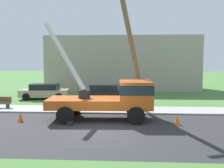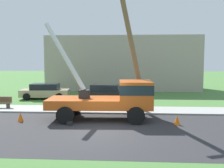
# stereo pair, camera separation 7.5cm
# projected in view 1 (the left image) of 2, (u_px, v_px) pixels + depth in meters

# --- Properties ---
(ground_plane) EXTENTS (120.00, 120.00, 0.00)m
(ground_plane) POSITION_uv_depth(u_px,v_px,m) (113.00, 97.00, 25.29)
(ground_plane) COLOR #477538
(road_asphalt) EXTENTS (80.00, 8.08, 0.01)m
(road_asphalt) POSITION_uv_depth(u_px,v_px,m) (100.00, 130.00, 13.36)
(road_asphalt) COLOR #2B2B2D
(road_asphalt) RESTS_ON ground
(sidewalk_strip) EXTENTS (80.00, 2.53, 0.10)m
(sidewalk_strip) POSITION_uv_depth(u_px,v_px,m) (108.00, 110.00, 18.63)
(sidewalk_strip) COLOR #9E9E99
(sidewalk_strip) RESTS_ON ground
(utility_truck) EXTENTS (6.85, 3.21, 5.98)m
(utility_truck) POSITION_uv_depth(u_px,v_px,m) (114.00, 96.00, 15.67)
(utility_truck) COLOR #C65119
(utility_truck) RESTS_ON ground
(leaning_utility_pole) EXTENTS (2.65, 1.94, 8.79)m
(leaning_utility_pole) POSITION_uv_depth(u_px,v_px,m) (132.00, 46.00, 16.88)
(leaning_utility_pole) COLOR brown
(leaning_utility_pole) RESTS_ON ground
(traffic_cone_ahead) EXTENTS (0.36, 0.36, 0.56)m
(traffic_cone_ahead) POSITION_uv_depth(u_px,v_px,m) (177.00, 120.00, 14.48)
(traffic_cone_ahead) COLOR orange
(traffic_cone_ahead) RESTS_ON ground
(traffic_cone_behind) EXTENTS (0.36, 0.36, 0.56)m
(traffic_cone_behind) POSITION_uv_depth(u_px,v_px,m) (20.00, 117.00, 15.19)
(traffic_cone_behind) COLOR orange
(traffic_cone_behind) RESTS_ON ground
(traffic_cone_curbside) EXTENTS (0.36, 0.36, 0.56)m
(traffic_cone_curbside) POSITION_uv_depth(u_px,v_px,m) (130.00, 111.00, 16.82)
(traffic_cone_curbside) COLOR orange
(traffic_cone_curbside) RESTS_ON ground
(parked_sedan_tan) EXTENTS (4.53, 2.25, 1.42)m
(parked_sedan_tan) POSITION_uv_depth(u_px,v_px,m) (45.00, 91.00, 24.15)
(parked_sedan_tan) COLOR tan
(parked_sedan_tan) RESTS_ON ground
(parked_sedan_black) EXTENTS (4.53, 2.24, 1.42)m
(parked_sedan_black) POSITION_uv_depth(u_px,v_px,m) (105.00, 92.00, 23.36)
(parked_sedan_black) COLOR black
(parked_sedan_black) RESTS_ON ground
(park_bench) EXTENTS (1.60, 0.45, 0.90)m
(park_bench) POSITION_uv_depth(u_px,v_px,m) (0.00, 103.00, 19.13)
(park_bench) COLOR brown
(park_bench) RESTS_ON ground
(lowrise_building_backdrop) EXTENTS (18.00, 6.00, 6.40)m
(lowrise_building_backdrop) POSITION_uv_depth(u_px,v_px,m) (122.00, 63.00, 32.31)
(lowrise_building_backdrop) COLOR #A5998C
(lowrise_building_backdrop) RESTS_ON ground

